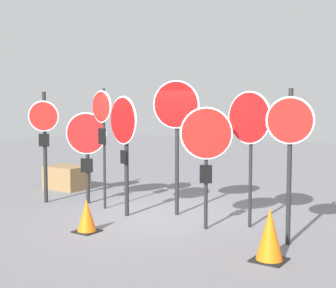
{
  "coord_description": "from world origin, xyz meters",
  "views": [
    {
      "loc": [
        5.41,
        -7.46,
        2.22
      ],
      "look_at": [
        0.31,
        0.0,
        1.46
      ],
      "focal_mm": 50.0,
      "sensor_mm": 36.0,
      "label": 1
    }
  ],
  "objects_px": {
    "stop_sign_0": "(44,131)",
    "stop_sign_6": "(249,126)",
    "stop_sign_2": "(102,120)",
    "stop_sign_4": "(176,119)",
    "stop_sign_3": "(124,132)",
    "stop_sign_7": "(290,137)",
    "traffic_cone_0": "(87,216)",
    "stop_sign_1": "(87,142)",
    "stop_sign_5": "(206,142)",
    "storage_crate": "(67,177)",
    "traffic_cone_1": "(270,235)"
  },
  "relations": [
    {
      "from": "stop_sign_5",
      "to": "traffic_cone_0",
      "type": "bearing_deg",
      "value": -169.55
    },
    {
      "from": "stop_sign_3",
      "to": "stop_sign_7",
      "type": "xyz_separation_m",
      "value": [
        3.38,
        -0.03,
        0.04
      ]
    },
    {
      "from": "stop_sign_1",
      "to": "stop_sign_4",
      "type": "height_order",
      "value": "stop_sign_4"
    },
    {
      "from": "stop_sign_0",
      "to": "stop_sign_2",
      "type": "relative_size",
      "value": 0.98
    },
    {
      "from": "stop_sign_4",
      "to": "stop_sign_7",
      "type": "xyz_separation_m",
      "value": [
        2.57,
        -0.68,
        -0.23
      ]
    },
    {
      "from": "stop_sign_0",
      "to": "traffic_cone_0",
      "type": "relative_size",
      "value": 4.39
    },
    {
      "from": "traffic_cone_1",
      "to": "storage_crate",
      "type": "distance_m",
      "value": 7.05
    },
    {
      "from": "stop_sign_4",
      "to": "stop_sign_5",
      "type": "relative_size",
      "value": 1.24
    },
    {
      "from": "stop_sign_0",
      "to": "stop_sign_5",
      "type": "bearing_deg",
      "value": -32.48
    },
    {
      "from": "traffic_cone_0",
      "to": "traffic_cone_1",
      "type": "distance_m",
      "value": 3.25
    },
    {
      "from": "stop_sign_0",
      "to": "stop_sign_1",
      "type": "xyz_separation_m",
      "value": [
        0.86,
        0.46,
        -0.23
      ]
    },
    {
      "from": "stop_sign_6",
      "to": "traffic_cone_0",
      "type": "distance_m",
      "value": 3.28
    },
    {
      "from": "storage_crate",
      "to": "traffic_cone_1",
      "type": "bearing_deg",
      "value": -19.72
    },
    {
      "from": "stop_sign_4",
      "to": "stop_sign_3",
      "type": "bearing_deg",
      "value": -157.22
    },
    {
      "from": "stop_sign_2",
      "to": "stop_sign_5",
      "type": "bearing_deg",
      "value": 9.06
    },
    {
      "from": "storage_crate",
      "to": "stop_sign_3",
      "type": "bearing_deg",
      "value": -24.67
    },
    {
      "from": "traffic_cone_0",
      "to": "traffic_cone_1",
      "type": "bearing_deg",
      "value": 6.52
    },
    {
      "from": "stop_sign_0",
      "to": "stop_sign_6",
      "type": "distance_m",
      "value": 4.76
    },
    {
      "from": "stop_sign_2",
      "to": "stop_sign_6",
      "type": "xyz_separation_m",
      "value": [
        3.21,
        0.33,
        -0.05
      ]
    },
    {
      "from": "stop_sign_2",
      "to": "stop_sign_3",
      "type": "distance_m",
      "value": 0.87
    },
    {
      "from": "stop_sign_7",
      "to": "traffic_cone_0",
      "type": "distance_m",
      "value": 3.7
    },
    {
      "from": "stop_sign_0",
      "to": "stop_sign_1",
      "type": "relative_size",
      "value": 1.22
    },
    {
      "from": "stop_sign_2",
      "to": "stop_sign_4",
      "type": "distance_m",
      "value": 1.66
    },
    {
      "from": "stop_sign_5",
      "to": "traffic_cone_1",
      "type": "height_order",
      "value": "stop_sign_5"
    },
    {
      "from": "stop_sign_3",
      "to": "traffic_cone_1",
      "type": "relative_size",
      "value": 3.12
    },
    {
      "from": "stop_sign_0",
      "to": "stop_sign_1",
      "type": "bearing_deg",
      "value": -4.86
    },
    {
      "from": "stop_sign_0",
      "to": "stop_sign_6",
      "type": "bearing_deg",
      "value": -25.85
    },
    {
      "from": "stop_sign_4",
      "to": "stop_sign_1",
      "type": "bearing_deg",
      "value": 169.47
    },
    {
      "from": "traffic_cone_0",
      "to": "traffic_cone_1",
      "type": "relative_size",
      "value": 0.75
    },
    {
      "from": "stop_sign_1",
      "to": "stop_sign_3",
      "type": "bearing_deg",
      "value": -43.21
    },
    {
      "from": "stop_sign_5",
      "to": "stop_sign_1",
      "type": "bearing_deg",
      "value": 145.03
    },
    {
      "from": "stop_sign_3",
      "to": "stop_sign_4",
      "type": "bearing_deg",
      "value": 57.78
    },
    {
      "from": "stop_sign_3",
      "to": "storage_crate",
      "type": "height_order",
      "value": "stop_sign_3"
    },
    {
      "from": "stop_sign_4",
      "to": "storage_crate",
      "type": "relative_size",
      "value": 2.54
    },
    {
      "from": "stop_sign_2",
      "to": "stop_sign_4",
      "type": "height_order",
      "value": "stop_sign_4"
    },
    {
      "from": "stop_sign_2",
      "to": "storage_crate",
      "type": "distance_m",
      "value": 3.14
    },
    {
      "from": "stop_sign_2",
      "to": "stop_sign_5",
      "type": "height_order",
      "value": "stop_sign_2"
    },
    {
      "from": "stop_sign_5",
      "to": "storage_crate",
      "type": "xyz_separation_m",
      "value": [
        -5.05,
        1.45,
        -1.27
      ]
    },
    {
      "from": "stop_sign_1",
      "to": "stop_sign_6",
      "type": "xyz_separation_m",
      "value": [
        3.86,
        0.14,
        0.45
      ]
    },
    {
      "from": "stop_sign_0",
      "to": "traffic_cone_1",
      "type": "distance_m",
      "value": 5.93
    },
    {
      "from": "stop_sign_5",
      "to": "stop_sign_7",
      "type": "relative_size",
      "value": 0.88
    },
    {
      "from": "stop_sign_7",
      "to": "traffic_cone_1",
      "type": "bearing_deg",
      "value": -101.44
    },
    {
      "from": "stop_sign_2",
      "to": "traffic_cone_1",
      "type": "distance_m",
      "value": 4.64
    },
    {
      "from": "traffic_cone_0",
      "to": "stop_sign_1",
      "type": "bearing_deg",
      "value": 133.94
    },
    {
      "from": "stop_sign_3",
      "to": "stop_sign_7",
      "type": "height_order",
      "value": "stop_sign_7"
    },
    {
      "from": "stop_sign_6",
      "to": "traffic_cone_0",
      "type": "xyz_separation_m",
      "value": [
        -2.21,
        -1.86,
        -1.57
      ]
    },
    {
      "from": "stop_sign_6",
      "to": "stop_sign_3",
      "type": "bearing_deg",
      "value": -152.86
    },
    {
      "from": "stop_sign_3",
      "to": "stop_sign_2",
      "type": "bearing_deg",
      "value": -178.04
    },
    {
      "from": "stop_sign_6",
      "to": "storage_crate",
      "type": "height_order",
      "value": "stop_sign_6"
    },
    {
      "from": "stop_sign_2",
      "to": "storage_crate",
      "type": "relative_size",
      "value": 2.41
    }
  ]
}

